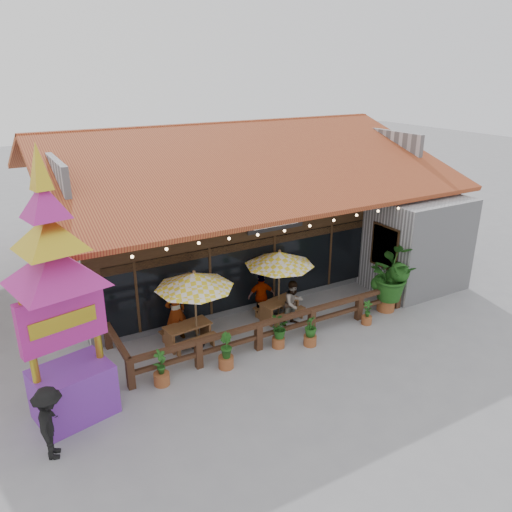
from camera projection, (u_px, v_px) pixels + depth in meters
ground at (314, 323)px, 17.04m from camera, size 100.00×100.00×0.00m
restaurant_building at (232, 214)px, 21.74m from camera, size 15.50×14.73×6.09m
patio_railing at (262, 327)px, 15.56m from camera, size 10.00×2.60×0.92m
umbrella_left at (194, 281)px, 14.87m from camera, size 2.95×2.95×2.56m
umbrella_right at (279, 259)px, 16.67m from camera, size 2.60×2.60×2.52m
picnic_table_left at (188, 331)px, 15.59m from camera, size 1.55×1.37×0.69m
picnic_table_right at (279, 306)px, 17.24m from camera, size 1.61×1.46×0.67m
thai_sign_tower at (55, 274)px, 11.22m from camera, size 3.22×3.22×7.28m
tropical_plant at (389, 276)px, 17.50m from camera, size 1.97×2.10×2.33m
diner_a at (176, 312)px, 15.72m from camera, size 0.78×0.57×1.95m
diner_b at (293, 303)px, 16.69m from camera, size 0.83×0.68×1.59m
diner_c at (262, 296)px, 17.19m from camera, size 1.02×0.65×1.61m
pedestrian at (51, 423)px, 10.94m from camera, size 0.93×1.27×1.77m
planter_a at (161, 370)px, 13.61m from camera, size 0.45×0.44×1.08m
planter_b at (226, 353)px, 14.37m from camera, size 0.45×0.45×1.10m
planter_c at (279, 331)px, 15.42m from camera, size 0.78×0.78×0.98m
planter_d at (310, 331)px, 15.54m from camera, size 0.53×0.53×1.00m
planter_e at (367, 314)px, 16.88m from camera, size 0.35×0.37×0.86m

